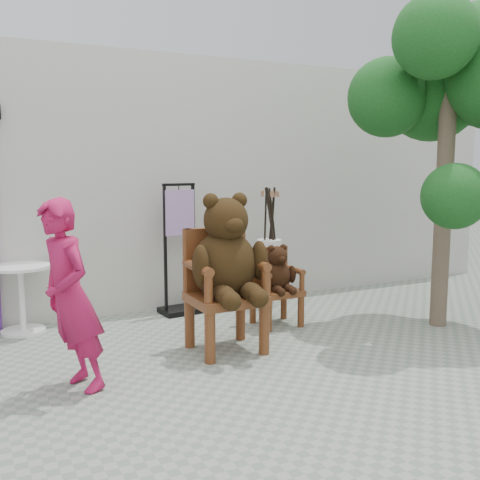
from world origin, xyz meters
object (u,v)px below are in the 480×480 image
(cafe_table, at_px, (21,291))
(stool_bucket, at_px, (269,254))
(display_stand, at_px, (180,264))
(chair_big, at_px, (226,264))
(person, at_px, (71,297))
(tree, at_px, (468,81))
(chair_small, at_px, (276,277))

(cafe_table, distance_m, stool_bucket, 2.86)
(cafe_table, distance_m, display_stand, 1.73)
(chair_big, distance_m, person, 1.49)
(stool_bucket, height_order, tree, tree)
(chair_big, bearing_deg, tree, -6.86)
(person, relative_size, stool_bucket, 1.02)
(cafe_table, bearing_deg, display_stand, -0.12)
(cafe_table, height_order, display_stand, display_stand)
(chair_big, relative_size, stool_bucket, 1.01)
(person, xyz_separation_m, stool_bucket, (2.65, 1.67, -0.10))
(chair_big, distance_m, cafe_table, 2.22)
(chair_big, bearing_deg, display_stand, 86.57)
(display_stand, relative_size, stool_bucket, 1.04)
(chair_small, distance_m, tree, 2.86)
(chair_big, bearing_deg, stool_bucket, 47.59)
(cafe_table, height_order, stool_bucket, stool_bucket)
(stool_bucket, bearing_deg, tree, -49.00)
(person, distance_m, cafe_table, 1.83)
(chair_big, relative_size, cafe_table, 2.09)
(chair_big, relative_size, person, 0.99)
(display_stand, bearing_deg, tree, -40.34)
(tree, bearing_deg, display_stand, 145.28)
(display_stand, bearing_deg, chair_small, -55.64)
(person, distance_m, tree, 4.47)
(chair_big, xyz_separation_m, tree, (2.62, -0.32, 1.76))
(person, relative_size, cafe_table, 2.10)
(chair_small, bearing_deg, stool_bucket, 65.40)
(chair_small, height_order, person, person)
(chair_big, relative_size, display_stand, 0.97)
(chair_small, height_order, cafe_table, chair_small)
(chair_small, height_order, tree, tree)
(display_stand, bearing_deg, chair_big, -99.06)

